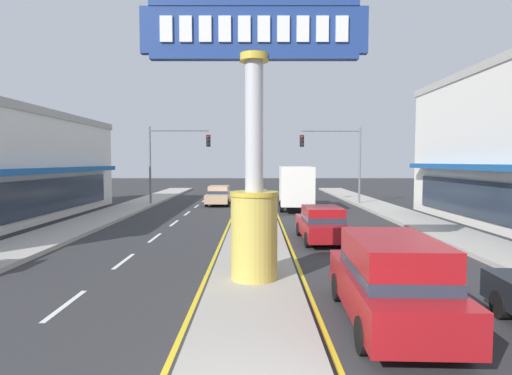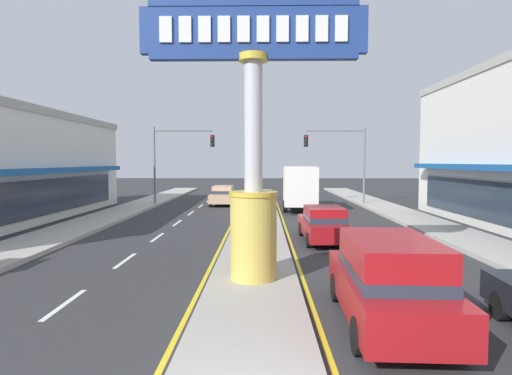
{
  "view_description": "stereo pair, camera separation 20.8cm",
  "coord_description": "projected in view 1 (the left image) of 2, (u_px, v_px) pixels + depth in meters",
  "views": [
    {
      "loc": [
        0.05,
        -4.92,
        3.49
      ],
      "look_at": [
        0.04,
        8.99,
        2.6
      ],
      "focal_mm": 28.71,
      "sensor_mm": 36.0,
      "label": 1
    },
    {
      "loc": [
        0.26,
        -4.92,
        3.49
      ],
      "look_at": [
        0.04,
        8.99,
        2.6
      ],
      "focal_mm": 28.71,
      "sensor_mm": 36.0,
      "label": 2
    }
  ],
  "objects": [
    {
      "name": "median_strip",
      "position": [
        256.0,
        222.0,
        23.1
      ],
      "size": [
        2.56,
        52.0,
        0.14
      ],
      "primitive_type": "cube",
      "color": "#A39E93",
      "rests_on": "ground"
    },
    {
      "name": "box_truck_far_right_lane",
      "position": [
        296.0,
        186.0,
        29.55
      ],
      "size": [
        2.4,
        6.96,
        3.12
      ],
      "color": "#14562D",
      "rests_on": "ground"
    },
    {
      "name": "sedan_far_left_oncoming",
      "position": [
        219.0,
        195.0,
        32.78
      ],
      "size": [
        1.9,
        4.33,
        1.53
      ],
      "color": "tan",
      "rests_on": "ground"
    },
    {
      "name": "suv_mid_left_lane",
      "position": [
        392.0,
        280.0,
        8.68
      ],
      "size": [
        2.1,
        4.67,
        1.9
      ],
      "color": "maroon",
      "rests_on": "ground"
    },
    {
      "name": "traffic_light_right_side",
      "position": [
        338.0,
        152.0,
        32.25
      ],
      "size": [
        4.86,
        0.46,
        6.2
      ],
      "color": "slate",
      "rests_on": "ground"
    },
    {
      "name": "district_sign",
      "position": [
        255.0,
        155.0,
        11.51
      ],
      "size": [
        6.27,
        1.39,
        7.75
      ],
      "color": "gold",
      "rests_on": "median_strip"
    },
    {
      "name": "traffic_light_left_side",
      "position": [
        173.0,
        152.0,
        32.01
      ],
      "size": [
        4.86,
        0.46,
        6.2
      ],
      "color": "slate",
      "rests_on": "ground"
    },
    {
      "name": "sidewalk_right",
      "position": [
        435.0,
        227.0,
        21.09
      ],
      "size": [
        2.78,
        60.0,
        0.18
      ],
      "primitive_type": "cube",
      "color": "#ADA89E",
      "rests_on": "ground"
    },
    {
      "name": "sidewalk_left",
      "position": [
        76.0,
        227.0,
        21.11
      ],
      "size": [
        2.78,
        60.0,
        0.18
      ],
      "primitive_type": "cube",
      "color": "#ADA89E",
      "rests_on": "ground"
    },
    {
      "name": "sedan_near_right_lane",
      "position": [
        323.0,
        223.0,
        17.81
      ],
      "size": [
        1.92,
        4.34,
        1.53
      ],
      "color": "maroon",
      "rests_on": "ground"
    },
    {
      "name": "lane_markings",
      "position": [
        256.0,
        227.0,
        21.75
      ],
      "size": [
        9.3,
        52.0,
        0.01
      ],
      "color": "silver",
      "rests_on": "ground"
    }
  ]
}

